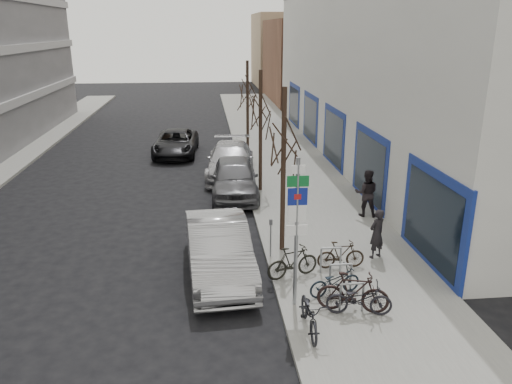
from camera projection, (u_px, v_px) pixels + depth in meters
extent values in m
plane|color=black|center=(205.00, 314.00, 13.17)|extent=(120.00, 120.00, 0.00)
cube|color=slate|center=(301.00, 190.00, 23.03)|extent=(5.00, 70.00, 0.15)
cube|color=#B7B7B2|center=(500.00, 68.00, 28.39)|extent=(20.00, 32.00, 10.00)
cube|color=brown|center=(329.00, 61.00, 50.99)|extent=(12.00, 14.00, 8.00)
cube|color=#937A5B|center=(305.00, 50.00, 65.05)|extent=(13.00, 12.00, 9.00)
cylinder|color=gray|center=(296.00, 237.00, 12.74)|extent=(0.10, 0.10, 4.20)
cube|color=white|center=(298.00, 169.00, 12.15)|extent=(0.35, 0.03, 0.22)
cube|color=#0C5926|center=(298.00, 181.00, 12.25)|extent=(0.55, 0.03, 0.28)
cube|color=navy|center=(298.00, 197.00, 12.37)|extent=(0.50, 0.03, 0.45)
cube|color=maroon|center=(298.00, 197.00, 12.36)|extent=(0.18, 0.02, 0.14)
cube|color=white|center=(297.00, 214.00, 12.51)|extent=(0.45, 0.03, 0.45)
cube|color=white|center=(297.00, 230.00, 12.65)|extent=(0.55, 0.03, 0.28)
cylinder|color=gray|center=(340.00, 298.00, 12.86)|extent=(0.06, 0.06, 0.80)
cylinder|color=gray|center=(363.00, 297.00, 12.92)|extent=(0.06, 0.06, 0.80)
cylinder|color=gray|center=(352.00, 284.00, 12.77)|extent=(0.60, 0.06, 0.06)
cylinder|color=gray|center=(330.00, 278.00, 13.90)|extent=(0.06, 0.06, 0.80)
cylinder|color=gray|center=(351.00, 277.00, 13.96)|extent=(0.06, 0.06, 0.80)
cylinder|color=gray|center=(341.00, 265.00, 13.81)|extent=(0.60, 0.06, 0.06)
cylinder|color=gray|center=(321.00, 261.00, 14.94)|extent=(0.06, 0.06, 0.80)
cylinder|color=gray|center=(340.00, 260.00, 15.00)|extent=(0.06, 0.06, 0.80)
cylinder|color=gray|center=(331.00, 248.00, 14.85)|extent=(0.60, 0.06, 0.06)
cylinder|color=black|center=(283.00, 174.00, 15.87)|extent=(0.16, 0.16, 5.50)
cylinder|color=black|center=(260.00, 134.00, 22.01)|extent=(0.16, 0.16, 5.50)
cylinder|color=black|center=(248.00, 111.00, 28.15)|extent=(0.16, 0.16, 5.50)
cylinder|color=gray|center=(271.00, 240.00, 15.99)|extent=(0.05, 0.05, 1.10)
cube|color=#3F3F44|center=(271.00, 222.00, 15.80)|extent=(0.10, 0.08, 0.18)
cylinder|color=gray|center=(254.00, 188.00, 21.19)|extent=(0.05, 0.05, 1.10)
cube|color=#3F3F44|center=(254.00, 174.00, 20.99)|extent=(0.10, 0.08, 0.18)
cylinder|color=gray|center=(243.00, 157.00, 26.39)|extent=(0.05, 0.05, 1.10)
cube|color=#3F3F44|center=(243.00, 145.00, 26.19)|extent=(0.10, 0.08, 0.18)
imported|color=black|center=(310.00, 311.00, 12.02)|extent=(0.55, 1.79, 1.09)
imported|color=black|center=(353.00, 292.00, 12.83)|extent=(1.95, 1.04, 1.14)
imported|color=black|center=(335.00, 279.00, 13.69)|extent=(1.61, 0.86, 0.94)
imported|color=black|center=(293.00, 262.00, 14.65)|extent=(1.72, 0.96, 1.00)
imported|color=black|center=(359.00, 296.00, 12.72)|extent=(1.76, 0.80, 1.03)
imported|color=black|center=(341.00, 254.00, 15.24)|extent=(1.49, 0.45, 0.90)
imported|color=#9B9CA0|center=(219.00, 249.00, 15.01)|extent=(2.15, 5.28, 1.70)
imported|color=#525257|center=(234.00, 178.00, 22.18)|extent=(2.18, 5.09, 1.71)
imported|color=#A0A0A5|center=(231.00, 161.00, 25.14)|extent=(2.82, 5.86, 1.65)
imported|color=black|center=(176.00, 143.00, 29.52)|extent=(2.71, 5.33, 1.44)
imported|color=black|center=(377.00, 234.00, 15.84)|extent=(0.71, 0.63, 1.64)
imported|color=black|center=(366.00, 193.00, 19.37)|extent=(0.79, 0.63, 1.89)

